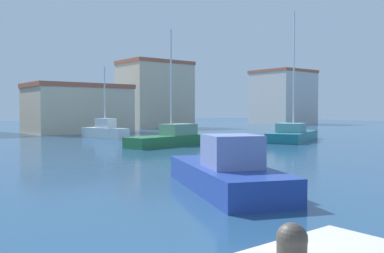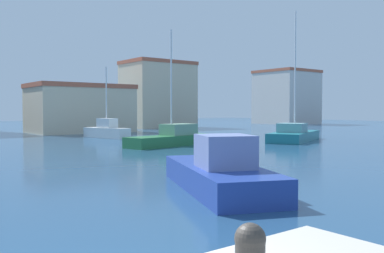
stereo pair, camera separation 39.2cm
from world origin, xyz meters
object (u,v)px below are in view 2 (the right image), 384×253
at_px(sailboat_white_mid_harbor, 107,130).
at_px(sailboat_teal_center_channel, 294,134).
at_px(sailboat_green_inner_mooring, 173,137).
at_px(motorboat_blue_distant_east, 220,173).

bearing_deg(sailboat_white_mid_harbor, sailboat_teal_center_channel, -51.29).
xyz_separation_m(sailboat_teal_center_channel, sailboat_green_inner_mooring, (-10.52, 2.50, 0.03)).
distance_m(sailboat_green_inner_mooring, sailboat_white_mid_harbor, 10.65).
bearing_deg(sailboat_green_inner_mooring, sailboat_white_mid_harbor, 90.09).
distance_m(sailboat_teal_center_channel, sailboat_green_inner_mooring, 10.82).
bearing_deg(sailboat_teal_center_channel, sailboat_white_mid_harbor, 128.71).
distance_m(sailboat_teal_center_channel, motorboat_blue_distant_east, 22.87).
bearing_deg(motorboat_blue_distant_east, sailboat_teal_center_channel, 32.99).
height_order(sailboat_teal_center_channel, sailboat_white_mid_harbor, sailboat_teal_center_channel).
bearing_deg(sailboat_green_inner_mooring, sailboat_teal_center_channel, -13.37).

